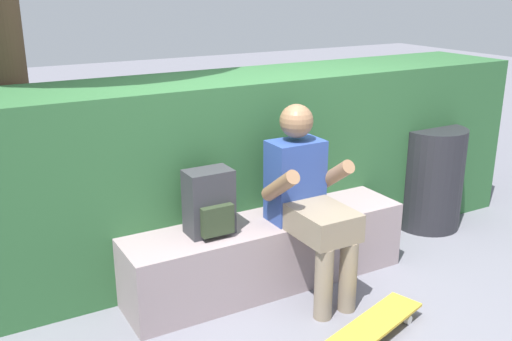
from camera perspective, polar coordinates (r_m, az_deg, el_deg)
ground_plane at (r=3.67m, az=4.27°, el=-13.47°), size 24.00×24.00×0.00m
bench_main at (r=3.85m, az=1.07°, el=-7.95°), size 1.91×0.46×0.46m
person_skater at (r=3.60m, az=5.11°, el=-2.56°), size 0.49×0.62×1.21m
skateboard_near_person at (r=3.43m, az=11.24°, el=-14.83°), size 0.82×0.43×0.09m
backpack_on_bench at (r=3.50m, az=-4.58°, el=-3.22°), size 0.28×0.23×0.40m
hedge_row at (r=3.99m, az=-8.96°, el=-0.68°), size 5.81×0.76×1.30m
trash_bin at (r=4.89m, az=16.71°, el=-0.68°), size 0.52×0.52×0.82m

